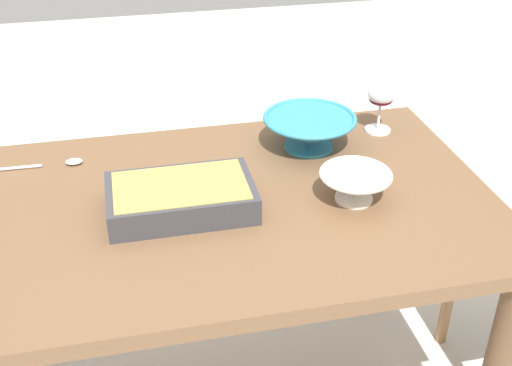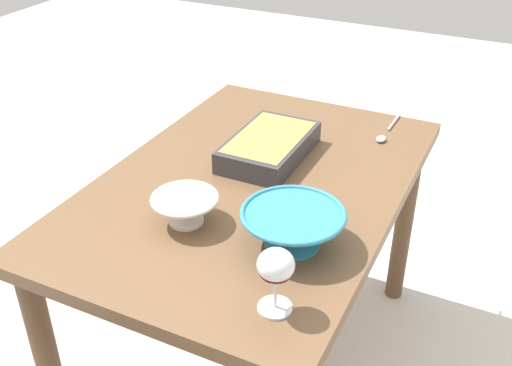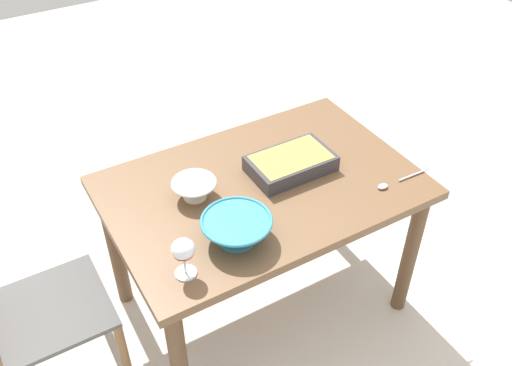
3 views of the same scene
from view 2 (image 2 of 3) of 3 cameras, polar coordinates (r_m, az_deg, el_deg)
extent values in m
plane|color=beige|center=(2.18, -0.22, -16.25)|extent=(8.00, 8.00, 0.00)
cube|color=brown|center=(1.73, -0.27, -0.25)|extent=(1.21, 0.81, 0.04)
cylinder|color=brown|center=(2.46, -1.89, 0.31)|extent=(0.06, 0.06, 0.68)
cylinder|color=brown|center=(1.78, -18.89, -16.00)|extent=(0.06, 0.06, 0.68)
cylinder|color=brown|center=(2.27, 13.74, -3.56)|extent=(0.06, 0.06, 0.68)
cylinder|color=white|center=(1.29, 1.80, -11.61)|extent=(0.07, 0.07, 0.01)
cylinder|color=white|center=(1.26, 1.83, -10.23)|extent=(0.01, 0.01, 0.08)
ellipsoid|color=white|center=(1.22, 1.88, -7.68)|extent=(0.08, 0.08, 0.07)
ellipsoid|color=#4C0A19|center=(1.23, 1.87, -8.33)|extent=(0.07, 0.07, 0.03)
cube|color=#38383D|center=(1.82, 1.24, 3.41)|extent=(0.34, 0.20, 0.07)
cube|color=#9E8C47|center=(1.81, 1.25, 4.10)|extent=(0.30, 0.18, 0.02)
cylinder|color=white|center=(1.55, -6.57, -3.51)|extent=(0.09, 0.09, 0.01)
cone|color=white|center=(1.53, -6.65, -2.43)|extent=(0.16, 0.16, 0.06)
torus|color=white|center=(1.51, -6.72, -1.45)|extent=(0.17, 0.17, 0.01)
cylinder|color=teal|center=(1.47, 3.42, -5.63)|extent=(0.13, 0.13, 0.01)
cone|color=teal|center=(1.44, 3.47, -4.22)|extent=(0.24, 0.24, 0.08)
torus|color=teal|center=(1.42, 3.52, -2.90)|extent=(0.25, 0.25, 0.01)
cylinder|color=silver|center=(2.11, 12.94, 5.74)|extent=(0.16, 0.01, 0.01)
ellipsoid|color=silver|center=(1.97, 11.67, 4.08)|extent=(0.04, 0.03, 0.01)
camera|label=1|loc=(2.50, -28.44, 26.92)|focal=45.78mm
camera|label=3|loc=(1.06, 103.79, 26.81)|focal=39.37mm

